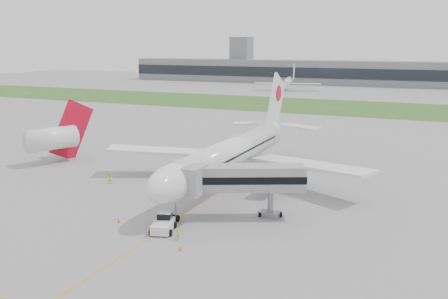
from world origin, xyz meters
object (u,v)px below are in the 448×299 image
at_px(airliner, 233,152).
at_px(pushback_tug, 163,223).
at_px(neighbor_aircraft, 55,137).
at_px(ground_crew_near, 178,234).
at_px(jet_bridge, 239,179).

relative_size(airliner, pushback_tug, 11.31).
bearing_deg(neighbor_aircraft, ground_crew_near, -7.87).
height_order(pushback_tug, jet_bridge, jet_bridge).
relative_size(pushback_tug, ground_crew_near, 3.08).
relative_size(airliner, neighbor_aircraft, 3.35).
distance_m(airliner, neighbor_aircraft, 38.85).
height_order(airliner, ground_crew_near, airliner).
xyz_separation_m(ground_crew_near, neighbor_aircraft, (-42.33, 25.68, 4.42)).
bearing_deg(neighbor_aircraft, pushback_tug, -7.88).
relative_size(ground_crew_near, neighbor_aircraft, 0.10).
relative_size(airliner, jet_bridge, 3.41).
relative_size(pushback_tug, neighbor_aircraft, 0.30).
distance_m(airliner, ground_crew_near, 26.21).
bearing_deg(jet_bridge, airliner, 90.74).
bearing_deg(neighbor_aircraft, jet_bridge, 4.58).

